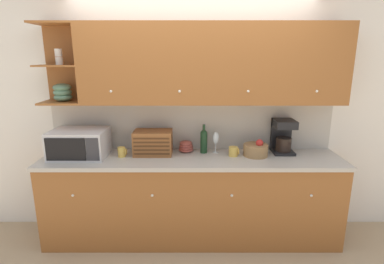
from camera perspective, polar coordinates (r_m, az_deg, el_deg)
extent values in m
plane|color=tan|center=(3.75, 0.00, -16.73)|extent=(24.00, 24.00, 0.00)
cube|color=white|center=(3.31, 0.00, 3.23)|extent=(5.45, 0.06, 2.60)
cube|color=#935628|center=(3.28, 0.00, -12.75)|extent=(3.05, 0.58, 0.88)
cube|color=#B7B2A8|center=(3.09, 0.00, -5.22)|extent=(3.07, 0.61, 0.04)
sphere|color=white|center=(3.15, -21.78, -11.18)|extent=(0.03, 0.03, 0.03)
sphere|color=white|center=(2.96, -7.58, -11.91)|extent=(0.03, 0.03, 0.03)
sphere|color=white|center=(2.96, 7.59, -11.90)|extent=(0.03, 0.03, 0.03)
sphere|color=white|center=(3.15, 21.78, -11.16)|extent=(0.03, 0.03, 0.03)
cube|color=#B7B2A8|center=(3.29, 0.00, 1.31)|extent=(3.05, 0.01, 0.54)
cube|color=#935628|center=(3.05, 4.04, 12.80)|extent=(2.63, 0.34, 0.78)
cube|color=#935628|center=(3.47, -22.86, 11.93)|extent=(0.42, 0.02, 0.78)
cube|color=#935628|center=(3.35, -23.26, 5.25)|extent=(0.42, 0.34, 0.02)
cube|color=#935628|center=(3.32, -23.89, 11.50)|extent=(0.42, 0.34, 0.02)
cube|color=#935628|center=(3.33, -24.61, 18.31)|extent=(0.42, 0.34, 0.02)
sphere|color=white|center=(2.99, -15.19, 7.50)|extent=(0.03, 0.03, 0.03)
sphere|color=white|center=(2.89, -2.38, 7.76)|extent=(0.03, 0.03, 0.03)
sphere|color=white|center=(2.94, 10.66, 7.64)|extent=(0.03, 0.03, 0.03)
sphere|color=white|center=(3.13, 22.68, 7.18)|extent=(0.03, 0.03, 0.03)
ellipsoid|color=slate|center=(3.34, -23.34, 6.11)|extent=(0.18, 0.18, 0.08)
ellipsoid|color=slate|center=(3.34, -23.43, 6.95)|extent=(0.18, 0.18, 0.08)
ellipsoid|color=slate|center=(3.33, -23.51, 7.79)|extent=(0.18, 0.18, 0.08)
cylinder|color=silver|center=(3.32, -23.97, 12.28)|extent=(0.07, 0.07, 0.08)
cylinder|color=silver|center=(3.32, -24.11, 13.63)|extent=(0.07, 0.07, 0.07)
cube|color=silver|center=(3.27, -20.64, -2.05)|extent=(0.55, 0.40, 0.28)
cube|color=black|center=(3.12, -22.97, -3.09)|extent=(0.39, 0.01, 0.23)
cube|color=#2D2D33|center=(3.02, -18.43, -3.18)|extent=(0.12, 0.01, 0.23)
cylinder|color=gold|center=(3.17, -13.27, -3.72)|extent=(0.08, 0.08, 0.10)
torus|color=gold|center=(3.16, -12.47, -3.70)|extent=(0.01, 0.07, 0.07)
cube|color=brown|center=(3.17, -7.43, -2.02)|extent=(0.40, 0.26, 0.25)
cube|color=#4B2C16|center=(3.07, -7.69, -4.16)|extent=(0.36, 0.01, 0.02)
cube|color=#4B2C16|center=(3.06, -7.71, -3.44)|extent=(0.36, 0.01, 0.02)
cube|color=#4B2C16|center=(3.05, -7.74, -2.72)|extent=(0.36, 0.01, 0.02)
cube|color=#4B2C16|center=(3.04, -7.76, -1.99)|extent=(0.36, 0.01, 0.02)
cube|color=#4B2C16|center=(3.02, -7.79, -1.26)|extent=(0.36, 0.01, 0.02)
ellipsoid|color=#9E473D|center=(3.26, -1.16, -3.36)|extent=(0.16, 0.16, 0.04)
ellipsoid|color=#9E473D|center=(3.25, -1.16, -2.94)|extent=(0.15, 0.15, 0.04)
ellipsoid|color=#9E473D|center=(3.24, -1.16, -2.53)|extent=(0.14, 0.14, 0.04)
ellipsoid|color=#9E473D|center=(3.24, -1.16, -2.11)|extent=(0.13, 0.13, 0.04)
cylinder|color=#19381E|center=(3.20, 2.26, -2.11)|extent=(0.08, 0.08, 0.21)
sphere|color=#19381E|center=(3.17, 2.27, -0.27)|extent=(0.08, 0.08, 0.08)
cylinder|color=#19381E|center=(3.16, 2.28, 0.77)|extent=(0.03, 0.03, 0.07)
cylinder|color=silver|center=(3.25, 4.50, -3.84)|extent=(0.06, 0.06, 0.01)
cylinder|color=silver|center=(3.23, 4.52, -3.02)|extent=(0.01, 0.01, 0.09)
ellipsoid|color=silver|center=(3.20, 4.56, -1.10)|extent=(0.07, 0.07, 0.13)
cylinder|color=gold|center=(3.14, 7.86, -3.69)|extent=(0.09, 0.09, 0.10)
torus|color=gold|center=(3.15, 8.82, -3.65)|extent=(0.01, 0.07, 0.07)
cylinder|color=#937047|center=(3.18, 12.03, -3.39)|extent=(0.25, 0.25, 0.12)
sphere|color=red|center=(3.15, 12.74, -2.02)|extent=(0.08, 0.08, 0.08)
cube|color=black|center=(3.36, 16.83, -3.56)|extent=(0.22, 0.25, 0.03)
cylinder|color=black|center=(3.32, 17.02, -2.22)|extent=(0.16, 0.16, 0.14)
cube|color=black|center=(3.41, 16.57, -0.42)|extent=(0.22, 0.06, 0.36)
cube|color=black|center=(3.29, 17.21, 1.53)|extent=(0.22, 0.25, 0.08)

